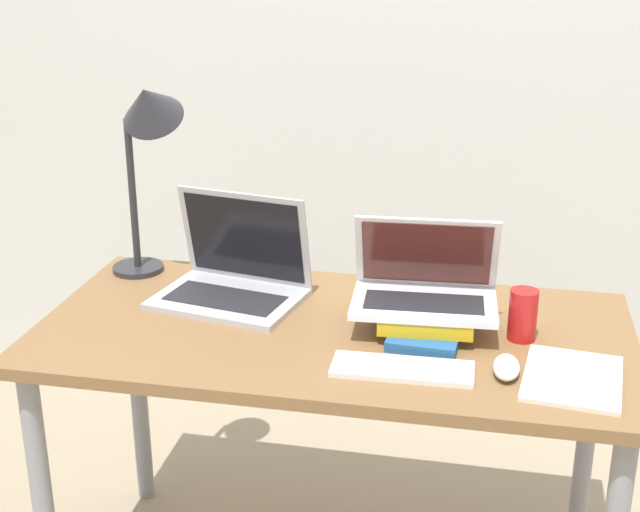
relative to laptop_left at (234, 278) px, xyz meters
The scene contains 10 objects.
wall_back 1.16m from the laptop_left, 73.98° to the left, with size 8.00×0.05×2.70m.
desk 0.35m from the laptop_left, 24.32° to the right, with size 1.42×0.71×0.77m.
laptop_left is the anchor object (origin of this frame).
book_stack 0.52m from the laptop_left, 11.39° to the right, with size 0.23×0.28×0.06m.
laptop_on_books 0.51m from the laptop_left, ahead, with size 0.35×0.24×0.21m.
wireless_keyboard 0.57m from the laptop_left, 34.17° to the right, with size 0.31×0.12×0.01m.
mouse 0.75m from the laptop_left, 22.85° to the right, with size 0.06×0.11×0.04m.
notepad 0.88m from the laptop_left, 19.19° to the right, with size 0.23×0.28×0.01m.
soda_can 0.73m from the laptop_left, ahead, with size 0.07×0.07×0.12m.
desk_lamp 0.45m from the laptop_left, 159.12° to the left, with size 0.23×0.20×0.57m.
Camera 1 is at (0.36, -1.55, 1.68)m, focal length 50.00 mm.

